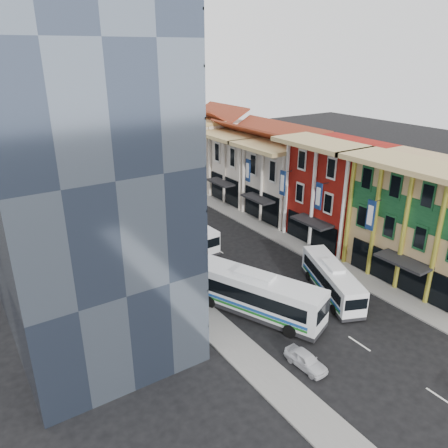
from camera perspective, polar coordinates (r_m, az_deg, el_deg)
ground at (r=37.32m, az=18.45°, el=-15.38°), size 200.00×200.00×0.00m
sidewalk_right at (r=55.86m, az=6.57°, el=-1.25°), size 3.00×90.00×0.15m
sidewalk_left at (r=47.69m, az=-9.47°, el=-5.67°), size 3.00×90.00×0.15m
shophouse_tan at (r=47.48m, az=25.35°, el=0.12°), size 8.00×14.00×12.00m
shophouse_red at (r=54.12m, az=14.74°, el=4.08°), size 8.00×10.00×12.00m
shophouse_cream_near at (r=60.82m, az=8.08°, el=5.55°), size 8.00×9.00×10.00m
shophouse_cream_mid at (r=67.56m, az=3.04°, el=7.39°), size 8.00×9.00×10.00m
shophouse_cream_far at (r=75.91m, az=-1.70°, el=9.42°), size 8.00×12.00×11.00m
office_tower at (r=37.59m, az=-20.98°, el=9.88°), size 12.00×26.00×30.00m
office_block_far at (r=61.59m, az=-24.16°, el=5.97°), size 10.00×18.00×14.00m
bus_left_near at (r=38.77m, az=3.99°, el=-8.98°), size 7.72×12.91×4.09m
bus_left_far at (r=52.41m, az=-4.75°, el=-0.91°), size 2.87×10.38×3.30m
bus_right at (r=42.96m, az=13.90°, el=-7.01°), size 6.05×10.14×3.21m
sedan_left at (r=34.23m, az=10.64°, el=-17.05°), size 1.63×3.64×1.21m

